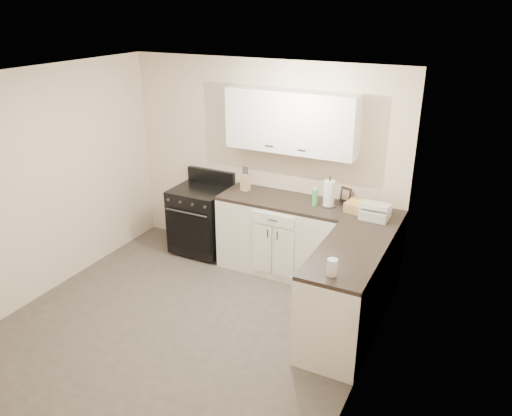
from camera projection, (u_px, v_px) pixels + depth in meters
The scene contains 21 objects.
floor at pixel (187, 324), 5.18m from camera, with size 3.60×3.60×0.00m, color #473F38.
ceiling at pixel (171, 78), 4.22m from camera, with size 3.60×3.60×0.00m, color white.
wall_back at pixel (263, 163), 6.18m from camera, with size 3.60×3.60×0.00m, color beige.
wall_right at pixel (368, 254), 3.95m from camera, with size 3.60×3.60×0.00m, color beige.
wall_left at pixel (43, 185), 5.44m from camera, with size 3.60×3.60×0.00m, color beige.
wall_front at pixel (20, 312), 3.21m from camera, with size 3.60×3.60×0.00m, color beige.
base_cabinets_back at pixel (283, 237), 6.07m from camera, with size 1.55×0.60×0.90m, color silver.
base_cabinets_right at pixel (354, 282), 5.09m from camera, with size 0.60×1.90×0.90m, color silver.
countertop_back at pixel (284, 201), 5.89m from camera, with size 1.55×0.60×0.04m, color black.
countertop_right at pixel (358, 241), 4.91m from camera, with size 0.60×1.90×0.04m, color black.
upper_cabinets at pixel (291, 122), 5.66m from camera, with size 1.55×0.30×0.70m, color white.
stove at pixel (201, 219), 6.53m from camera, with size 0.69×0.59×0.84m, color black.
knife_block at pixel (245, 182), 6.13m from camera, with size 0.10×0.09×0.21m, color tan.
paper_towel at pixel (329, 194), 5.64m from camera, with size 0.13×0.13×0.30m, color white.
soap_bottle at pixel (315, 198), 5.68m from camera, with size 0.06×0.06×0.19m, color #46B653.
picture_frame at pixel (346, 195), 5.79m from camera, with size 0.14×0.02×0.17m, color black.
wicker_basket at pixel (361, 208), 5.50m from camera, with size 0.33×0.22×0.11m, color tan.
countertop_grill at pixel (375, 213), 5.36m from camera, with size 0.30×0.28×0.11m, color silver.
glass_jar at pixel (332, 267), 4.23m from camera, with size 0.09×0.09×0.15m, color silver.
oven_mitt_near at pixel (309, 296), 4.87m from camera, with size 0.02×0.16×0.29m, color black.
oven_mitt_far at pixel (317, 286), 5.05m from camera, with size 0.02×0.17×0.29m, color black.
Camera 1 is at (2.57, -3.54, 3.11)m, focal length 35.00 mm.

